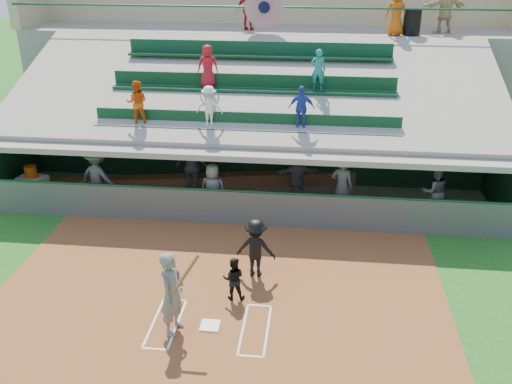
# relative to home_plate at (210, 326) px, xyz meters

# --- Properties ---
(ground) EXTENTS (100.00, 100.00, 0.00)m
(ground) POSITION_rel_home_plate_xyz_m (0.00, 0.00, -0.04)
(ground) COLOR #1B5517
(ground) RESTS_ON ground
(dirt_slab) EXTENTS (11.00, 9.00, 0.02)m
(dirt_slab) POSITION_rel_home_plate_xyz_m (0.00, 0.50, -0.03)
(dirt_slab) COLOR brown
(dirt_slab) RESTS_ON ground
(home_plate) EXTENTS (0.43, 0.43, 0.03)m
(home_plate) POSITION_rel_home_plate_xyz_m (0.00, 0.00, 0.00)
(home_plate) COLOR white
(home_plate) RESTS_ON dirt_slab
(batters_box_chalk) EXTENTS (2.65, 1.85, 0.01)m
(batters_box_chalk) POSITION_rel_home_plate_xyz_m (0.00, 0.00, -0.01)
(batters_box_chalk) COLOR white
(batters_box_chalk) RESTS_ON dirt_slab
(dugout_floor) EXTENTS (16.00, 3.50, 0.04)m
(dugout_floor) POSITION_rel_home_plate_xyz_m (0.00, 6.75, -0.02)
(dugout_floor) COLOR gray
(dugout_floor) RESTS_ON ground
(concourse_slab) EXTENTS (20.00, 3.00, 4.60)m
(concourse_slab) POSITION_rel_home_plate_xyz_m (0.00, 13.50, 2.26)
(concourse_slab) COLOR gray
(concourse_slab) RESTS_ON ground
(grandstand) EXTENTS (20.40, 10.40, 7.80)m
(grandstand) POSITION_rel_home_plate_xyz_m (-0.01, 10.51, 2.23)
(grandstand) COLOR #4E544E
(grandstand) RESTS_ON ground
(batter_at_plate) EXTENTS (0.94, 0.82, 1.97)m
(batter_at_plate) POSITION_rel_home_plate_xyz_m (-0.74, -0.24, 0.98)
(batter_at_plate) COLOR #5B5D58
(batter_at_plate) RESTS_ON dirt_slab
(catcher) EXTENTS (0.57, 0.46, 1.10)m
(catcher) POSITION_rel_home_plate_xyz_m (0.37, 1.14, 0.54)
(catcher) COLOR black
(catcher) RESTS_ON dirt_slab
(home_umpire) EXTENTS (1.07, 0.69, 1.57)m
(home_umpire) POSITION_rel_home_plate_xyz_m (0.78, 2.26, 0.77)
(home_umpire) COLOR black
(home_umpire) RESTS_ON dirt_slab
(dugout_bench) EXTENTS (15.87, 3.73, 0.48)m
(dugout_bench) POSITION_rel_home_plate_xyz_m (0.21, 7.92, 0.25)
(dugout_bench) COLOR brown
(dugout_bench) RESTS_ON dugout_floor
(white_table) EXTENTS (1.00, 0.84, 0.76)m
(white_table) POSITION_rel_home_plate_xyz_m (-7.09, 6.12, 0.38)
(white_table) COLOR white
(white_table) RESTS_ON dugout_floor
(water_cooler) EXTENTS (0.39, 0.39, 0.39)m
(water_cooler) POSITION_rel_home_plate_xyz_m (-7.07, 6.07, 0.96)
(water_cooler) COLOR #D24F0C
(water_cooler) RESTS_ON white_table
(dugout_player_a) EXTENTS (1.41, 1.06, 1.94)m
(dugout_player_a) POSITION_rel_home_plate_xyz_m (-4.71, 5.86, 0.98)
(dugout_player_a) COLOR #52544F
(dugout_player_a) RESTS_ON dugout_floor
(dugout_player_b) EXTENTS (1.22, 0.70, 1.96)m
(dugout_player_b) POSITION_rel_home_plate_xyz_m (-1.87, 7.01, 0.99)
(dugout_player_b) COLOR #5F625C
(dugout_player_b) RESTS_ON dugout_floor
(dugout_player_c) EXTENTS (0.86, 0.60, 1.68)m
(dugout_player_c) POSITION_rel_home_plate_xyz_m (-0.92, 5.55, 0.85)
(dugout_player_c) COLOR #5F615C
(dugout_player_c) RESTS_ON dugout_floor
(dugout_player_d) EXTENTS (1.61, 0.83, 1.66)m
(dugout_player_d) POSITION_rel_home_plate_xyz_m (1.61, 7.08, 0.83)
(dugout_player_d) COLOR #5B5D58
(dugout_player_d) RESTS_ON dugout_floor
(dugout_player_e) EXTENTS (0.80, 0.65, 1.91)m
(dugout_player_e) POSITION_rel_home_plate_xyz_m (3.03, 5.99, 0.96)
(dugout_player_e) COLOR #5B5D58
(dugout_player_e) RESTS_ON dugout_floor
(dugout_player_f) EXTENTS (0.94, 0.80, 1.70)m
(dugout_player_f) POSITION_rel_home_plate_xyz_m (5.85, 6.18, 0.86)
(dugout_player_f) COLOR #60635D
(dugout_player_f) RESTS_ON dugout_floor
(trash_bin) EXTENTS (0.65, 0.65, 0.97)m
(trash_bin) POSITION_rel_home_plate_xyz_m (5.55, 12.42, 5.05)
(trash_bin) COLOR black
(trash_bin) RESTS_ON concourse_slab
(concourse_staff_a) EXTENTS (1.03, 0.61, 1.64)m
(concourse_staff_a) POSITION_rel_home_plate_xyz_m (-0.71, 12.97, 5.39)
(concourse_staff_a) COLOR #B3141D
(concourse_staff_a) RESTS_ON concourse_slab
(concourse_staff_b) EXTENTS (0.84, 0.58, 1.66)m
(concourse_staff_b) POSITION_rel_home_plate_xyz_m (4.92, 12.30, 5.40)
(concourse_staff_b) COLOR #C84E0B
(concourse_staff_b) RESTS_ON concourse_slab
(concourse_staff_c) EXTENTS (1.82, 1.04, 1.87)m
(concourse_staff_c) POSITION_rel_home_plate_xyz_m (6.85, 13.11, 5.50)
(concourse_staff_c) COLOR tan
(concourse_staff_c) RESTS_ON concourse_slab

